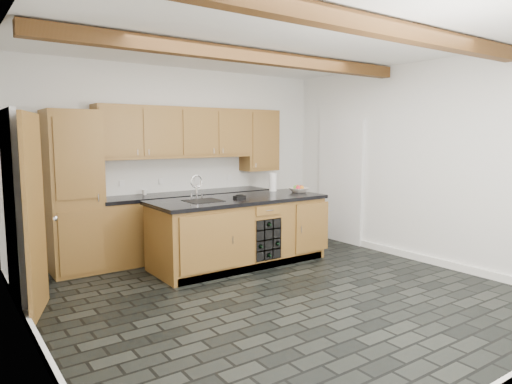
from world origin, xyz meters
TOP-DOWN VIEW (x-y plane):
  - ground at (0.00, 0.00)m, footprint 5.00×5.00m
  - room_shell at (-0.09, 0.53)m, footprint 5.01×5.00m
  - back_cabinetry at (-0.38, 2.24)m, footprint 3.65×0.62m
  - island at (0.31, 1.28)m, footprint 2.48×0.96m
  - faucet at (-0.25, 1.33)m, footprint 0.45×0.40m
  - kitchen_scale at (0.28, 1.24)m, footprint 0.17×0.11m
  - fruit_bowl at (1.38, 1.29)m, footprint 0.29×0.29m
  - fruit_cluster at (1.38, 1.29)m, footprint 0.16×0.17m
  - paper_towel at (1.15, 1.64)m, footprint 0.11×0.11m
  - mug at (-0.65, 2.33)m, footprint 0.11×0.11m

SIDE VIEW (x-z plane):
  - ground at x=0.00m, z-range 0.00..0.00m
  - island at x=0.31m, z-range 0.00..0.93m
  - kitchen_scale at x=0.28m, z-range 0.93..0.98m
  - faucet at x=-0.25m, z-range 0.79..1.14m
  - fruit_bowl at x=1.38m, z-range 0.93..1.00m
  - mug at x=-0.65m, z-range 0.93..1.01m
  - back_cabinetry at x=-0.38m, z-range -0.12..2.08m
  - fruit_cluster at x=1.38m, z-range 0.97..1.04m
  - paper_towel at x=1.15m, z-range 0.93..1.21m
  - room_shell at x=-0.09m, z-range -0.97..4.03m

